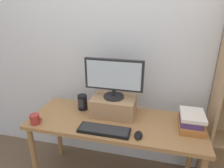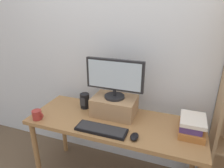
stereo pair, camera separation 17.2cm
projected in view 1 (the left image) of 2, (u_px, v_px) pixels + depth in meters
name	position (u px, v px, depth m)	size (l,w,h in m)	color
back_wall	(125.00, 48.00, 1.97)	(7.00, 0.08, 2.60)	silver
desk	(115.00, 128.00, 1.83)	(1.55, 0.58, 0.73)	#9E7042
riser_box	(114.00, 106.00, 1.88)	(0.40, 0.28, 0.17)	#A87F56
computer_monitor	(114.00, 77.00, 1.77)	(0.53, 0.19, 0.36)	black
keyboard	(104.00, 130.00, 1.64)	(0.43, 0.14, 0.02)	black
computer_mouse	(138.00, 135.00, 1.57)	(0.06, 0.10, 0.04)	black
book_stack	(191.00, 121.00, 1.66)	(0.20, 0.27, 0.14)	#AD662D
coffee_mug	(35.00, 119.00, 1.74)	(0.11, 0.08, 0.09)	#9E2D28
desk_speaker	(83.00, 102.00, 1.97)	(0.09, 0.10, 0.15)	black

